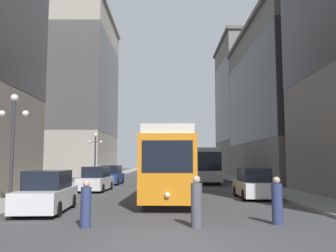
{
  "coord_description": "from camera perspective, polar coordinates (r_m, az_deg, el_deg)",
  "views": [
    {
      "loc": [
        0.0,
        -10.3,
        2.26
      ],
      "look_at": [
        0.09,
        6.53,
        3.92
      ],
      "focal_mm": 37.8,
      "sensor_mm": 36.0,
      "label": 1
    }
  ],
  "objects": [
    {
      "name": "parked_car_right_far",
      "position": [
        22.22,
        13.62,
        -9.12
      ],
      "size": [
        1.96,
        4.45,
        1.82
      ],
      "rotation": [
        0.0,
        0.0,
        3.12
      ],
      "color": "black",
      "rests_on": "ground"
    },
    {
      "name": "pedestrian_on_sidewalk",
      "position": [
        12.35,
        4.63,
        -12.32
      ],
      "size": [
        0.39,
        0.39,
        1.75
      ],
      "rotation": [
        0.0,
        0.0,
        5.68
      ],
      "color": "#4C4C56",
      "rests_on": "ground"
    },
    {
      "name": "pedestrian_crossing_far",
      "position": [
        12.65,
        -13.12,
        -12.36
      ],
      "size": [
        0.36,
        0.36,
        1.59
      ],
      "rotation": [
        0.0,
        0.0,
        4.69
      ],
      "color": "navy",
      "rests_on": "ground"
    },
    {
      "name": "lamp_post_left_near",
      "position": [
        18.06,
        -23.72,
        -0.84
      ],
      "size": [
        1.41,
        0.36,
        5.25
      ],
      "color": "#333338",
      "rests_on": "sidewalk_left"
    },
    {
      "name": "parked_car_left_near",
      "position": [
        27.34,
        -11.55,
        -8.48
      ],
      "size": [
        2.08,
        4.63,
        1.82
      ],
      "rotation": [
        0.0,
        0.0,
        -0.06
      ],
      "color": "black",
      "rests_on": "ground"
    },
    {
      "name": "building_left_midblock",
      "position": [
        60.72,
        -14.06,
        5.38
      ],
      "size": [
        10.67,
        19.87,
        26.54
      ],
      "color": "#A89E8E",
      "rests_on": "ground"
    },
    {
      "name": "streetcar",
      "position": [
        21.61,
        0.48,
        -6.04
      ],
      "size": [
        3.1,
        12.87,
        3.89
      ],
      "rotation": [
        0.0,
        0.0,
        -0.04
      ],
      "color": "black",
      "rests_on": "ground"
    },
    {
      "name": "sidewalk_left",
      "position": [
        50.97,
        -9.38,
        -8.01
      ],
      "size": [
        2.77,
        120.0,
        0.15
      ],
      "primitive_type": "cube",
      "color": "gray",
      "rests_on": "ground"
    },
    {
      "name": "sidewalk_right",
      "position": [
        50.97,
        8.78,
        -8.02
      ],
      "size": [
        2.77,
        120.0,
        0.15
      ],
      "primitive_type": "cube",
      "color": "gray",
      "rests_on": "ground"
    },
    {
      "name": "lamp_post_left_far",
      "position": [
        36.53,
        -11.66,
        -3.71
      ],
      "size": [
        1.41,
        0.36,
        4.89
      ],
      "color": "#333338",
      "rests_on": "sidewalk_left"
    },
    {
      "name": "parked_car_left_far",
      "position": [
        16.81,
        -18.91,
        -10.15
      ],
      "size": [
        2.06,
        4.64,
        1.82
      ],
      "rotation": [
        0.0,
        0.0,
        0.05
      ],
      "color": "black",
      "rests_on": "ground"
    },
    {
      "name": "ground_plane",
      "position": [
        10.54,
        -0.31,
        -17.98
      ],
      "size": [
        200.0,
        200.0,
        0.0
      ],
      "primitive_type": "plane",
      "color": "#424244"
    },
    {
      "name": "building_right_corner",
      "position": [
        43.73,
        20.72,
        3.87
      ],
      "size": [
        13.2,
        22.36,
        17.91
      ],
      "color": "slate",
      "rests_on": "ground"
    },
    {
      "name": "pedestrian_crossing_near",
      "position": [
        13.48,
        17.17,
        -11.65
      ],
      "size": [
        0.38,
        0.38,
        1.69
      ],
      "rotation": [
        0.0,
        0.0,
        6.22
      ],
      "color": "navy",
      "rests_on": "ground"
    },
    {
      "name": "building_right_midblock",
      "position": [
        61.38,
        13.63,
        3.25
      ],
      "size": [
        11.4,
        15.7,
        22.47
      ],
      "color": "slate",
      "rests_on": "ground"
    },
    {
      "name": "parked_car_left_mid",
      "position": [
        34.81,
        -9.1,
        -7.89
      ],
      "size": [
        2.03,
        4.39,
        1.82
      ],
      "rotation": [
        0.0,
        0.0,
        -0.04
      ],
      "color": "black",
      "rests_on": "ground"
    },
    {
      "name": "transit_bus",
      "position": [
        37.52,
        5.76,
        -6.07
      ],
      "size": [
        2.82,
        11.11,
        3.45
      ],
      "rotation": [
        0.0,
        0.0,
        -0.02
      ],
      "color": "black",
      "rests_on": "ground"
    }
  ]
}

